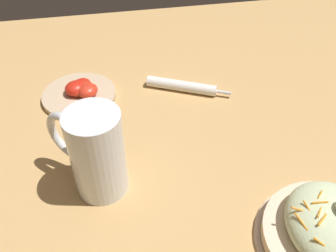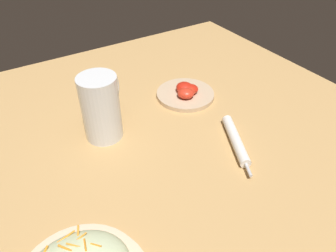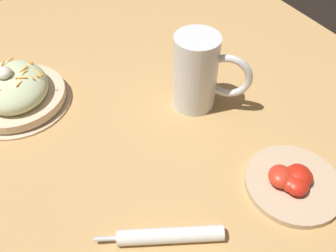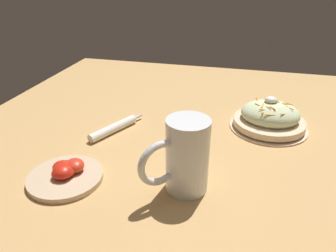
{
  "view_description": "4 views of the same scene",
  "coord_description": "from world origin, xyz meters",
  "px_view_note": "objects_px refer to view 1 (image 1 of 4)",
  "views": [
    {
      "loc": [
        0.45,
        -0.18,
        0.53
      ],
      "look_at": [
        -0.07,
        -0.08,
        0.05
      ],
      "focal_mm": 39.04,
      "sensor_mm": 36.0,
      "label": 1
    },
    {
      "loc": [
        0.21,
        0.4,
        0.53
      ],
      "look_at": [
        -0.09,
        -0.08,
        0.08
      ],
      "focal_mm": 33.92,
      "sensor_mm": 36.0,
      "label": 2
    },
    {
      "loc": [
        -0.48,
        0.11,
        0.54
      ],
      "look_at": [
        -0.08,
        -0.1,
        0.07
      ],
      "focal_mm": 37.9,
      "sensor_mm": 36.0,
      "label": 3
    },
    {
      "loc": [
        0.11,
        -0.78,
        0.45
      ],
      "look_at": [
        -0.07,
        -0.07,
        0.07
      ],
      "focal_mm": 33.95,
      "sensor_mm": 36.0,
      "label": 4
    }
  ],
  "objects_px": {
    "tomato_plate": "(80,92)",
    "napkin_roll": "(182,86)",
    "salad_plate": "(333,233)",
    "beer_mug": "(96,156)"
  },
  "relations": [
    {
      "from": "beer_mug",
      "to": "napkin_roll",
      "type": "height_order",
      "value": "beer_mug"
    },
    {
      "from": "beer_mug",
      "to": "napkin_roll",
      "type": "relative_size",
      "value": 0.87
    },
    {
      "from": "napkin_roll",
      "to": "tomato_plate",
      "type": "distance_m",
      "value": 0.24
    },
    {
      "from": "tomato_plate",
      "to": "napkin_roll",
      "type": "bearing_deg",
      "value": 85.91
    },
    {
      "from": "salad_plate",
      "to": "napkin_roll",
      "type": "xyz_separation_m",
      "value": [
        -0.45,
        -0.14,
        -0.02
      ]
    },
    {
      "from": "beer_mug",
      "to": "tomato_plate",
      "type": "distance_m",
      "value": 0.28
    },
    {
      "from": "salad_plate",
      "to": "napkin_roll",
      "type": "height_order",
      "value": "salad_plate"
    },
    {
      "from": "beer_mug",
      "to": "napkin_roll",
      "type": "distance_m",
      "value": 0.34
    },
    {
      "from": "salad_plate",
      "to": "napkin_roll",
      "type": "distance_m",
      "value": 0.47
    },
    {
      "from": "beer_mug",
      "to": "tomato_plate",
      "type": "xyz_separation_m",
      "value": [
        -0.27,
        -0.04,
        -0.06
      ]
    }
  ]
}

